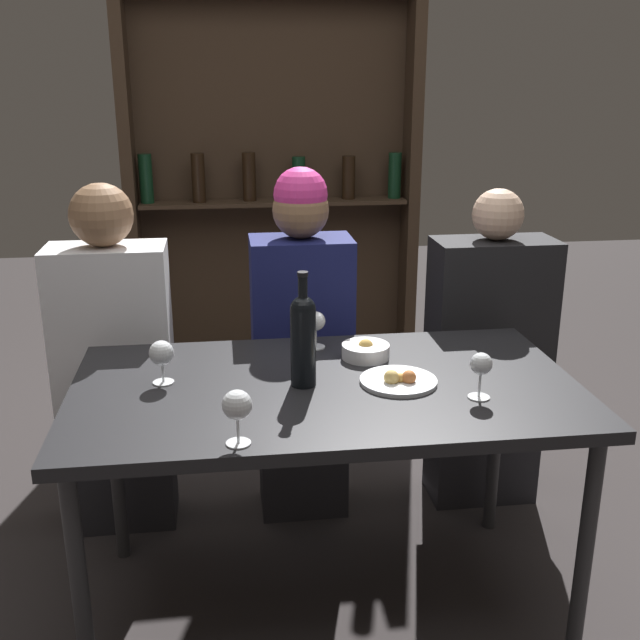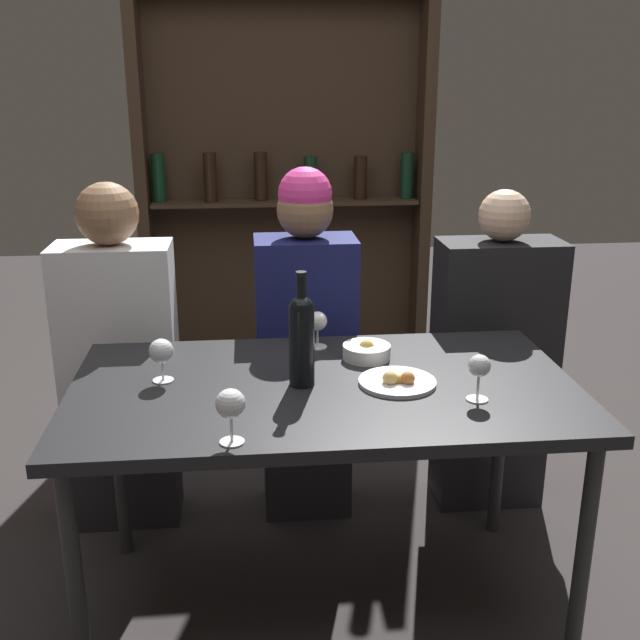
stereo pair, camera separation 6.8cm
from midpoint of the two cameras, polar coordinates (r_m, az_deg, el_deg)
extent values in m
plane|color=#332D2D|center=(2.50, 1.13, -20.74)|extent=(10.00, 10.00, 0.00)
cube|color=black|center=(2.13, 1.25, -5.31)|extent=(1.43, 0.80, 0.04)
cylinder|color=#2D2D30|center=(2.05, -17.12, -19.21)|extent=(0.04, 0.04, 0.71)
cylinder|color=#2D2D30|center=(2.20, 20.27, -16.79)|extent=(0.04, 0.04, 0.71)
cylinder|color=#2D2D30|center=(2.61, -14.35, -10.28)|extent=(0.04, 0.04, 0.71)
cylinder|color=#2D2D30|center=(2.73, 14.22, -8.98)|extent=(0.04, 0.04, 0.71)
cube|color=#38281C|center=(4.00, -2.24, 10.72)|extent=(1.44, 0.02, 2.12)
cube|color=#38281C|center=(3.92, -12.89, 10.13)|extent=(0.06, 0.18, 2.12)
cube|color=#38281C|center=(4.00, 8.38, 10.55)|extent=(0.06, 0.18, 2.12)
cube|color=#38281C|center=(3.91, -2.12, 8.96)|extent=(1.36, 0.18, 0.02)
cylinder|color=black|center=(3.91, -11.71, 10.55)|extent=(0.07, 0.07, 0.24)
cylinder|color=black|center=(3.88, -7.85, 10.71)|extent=(0.07, 0.07, 0.24)
cylinder|color=black|center=(3.89, -4.02, 10.85)|extent=(0.07, 0.07, 0.24)
cylinder|color=black|center=(3.91, -0.23, 10.75)|extent=(0.07, 0.07, 0.22)
cylinder|color=black|center=(3.94, 3.59, 10.77)|extent=(0.07, 0.07, 0.22)
cylinder|color=black|center=(3.98, 7.13, 10.85)|extent=(0.07, 0.07, 0.23)
cylinder|color=black|center=(2.07, -0.45, -2.12)|extent=(0.07, 0.07, 0.22)
sphere|color=black|center=(2.03, -0.45, 0.84)|extent=(0.07, 0.07, 0.07)
cylinder|color=black|center=(2.02, -0.46, 2.08)|extent=(0.03, 0.03, 0.09)
cylinder|color=black|center=(2.00, -0.46, 3.51)|extent=(0.03, 0.03, 0.01)
cylinder|color=silver|center=(1.80, -5.62, -9.23)|extent=(0.06, 0.06, 0.00)
cylinder|color=silver|center=(1.78, -5.66, -8.07)|extent=(0.01, 0.01, 0.08)
sphere|color=silver|center=(1.76, -5.72, -6.36)|extent=(0.07, 0.07, 0.07)
cylinder|color=silver|center=(2.39, 0.63, -2.06)|extent=(0.06, 0.06, 0.00)
cylinder|color=silver|center=(2.38, 0.64, -1.25)|extent=(0.01, 0.01, 0.07)
sphere|color=silver|center=(2.36, 0.64, -0.08)|extent=(0.06, 0.06, 0.06)
cylinder|color=silver|center=(2.06, 12.82, -5.91)|extent=(0.06, 0.06, 0.00)
cylinder|color=silver|center=(2.05, 12.89, -4.86)|extent=(0.01, 0.01, 0.08)
sphere|color=silver|center=(2.03, 13.00, -3.41)|extent=(0.06, 0.06, 0.06)
cylinder|color=silver|center=(2.17, -10.97, -4.53)|extent=(0.06, 0.06, 0.00)
cylinder|color=silver|center=(2.16, -11.03, -3.66)|extent=(0.01, 0.01, 0.07)
sphere|color=silver|center=(2.14, -11.11, -2.34)|extent=(0.07, 0.07, 0.07)
cylinder|color=silver|center=(2.13, 6.83, -4.72)|extent=(0.22, 0.22, 0.01)
sphere|color=#C67038|center=(2.11, 7.62, -4.44)|extent=(0.04, 0.04, 0.04)
sphere|color=gold|center=(2.11, 6.98, -4.50)|extent=(0.03, 0.03, 0.03)
sphere|color=#E5BC66|center=(2.10, 6.29, -4.45)|extent=(0.04, 0.04, 0.04)
cylinder|color=white|center=(2.30, 4.42, -2.42)|extent=(0.15, 0.15, 0.04)
sphere|color=gold|center=(2.30, 4.43, -2.08)|extent=(0.05, 0.05, 0.05)
cube|color=#26262B|center=(2.87, -13.69, -10.37)|extent=(0.36, 0.22, 0.45)
cube|color=white|center=(2.67, -14.50, -0.56)|extent=(0.40, 0.22, 0.58)
sphere|color=#8C6647|center=(2.58, -15.19, 7.82)|extent=(0.21, 0.21, 0.21)
cube|color=#26262B|center=(2.85, -0.33, -10.04)|extent=(0.32, 0.22, 0.45)
cube|color=navy|center=(2.65, -0.35, -0.03)|extent=(0.35, 0.22, 0.59)
sphere|color=#8C6647|center=(2.55, -0.37, 8.38)|extent=(0.19, 0.19, 0.19)
sphere|color=#EA3893|center=(2.54, -0.37, 9.56)|extent=(0.18, 0.18, 0.18)
cube|color=#26262B|center=(2.99, 13.24, -9.16)|extent=(0.39, 0.22, 0.45)
cube|color=black|center=(2.80, 13.99, 0.16)|extent=(0.44, 0.22, 0.57)
sphere|color=beige|center=(2.71, 14.58, 7.71)|extent=(0.18, 0.18, 0.18)
camera|label=1|loc=(0.03, -89.10, 0.29)|focal=42.00mm
camera|label=2|loc=(0.03, 90.90, -0.29)|focal=42.00mm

